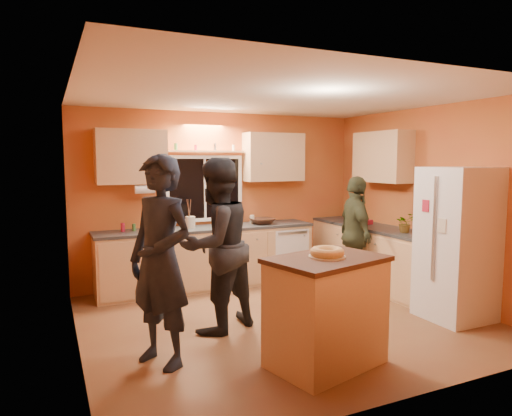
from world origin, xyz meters
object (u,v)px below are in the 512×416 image
person_left (161,261)px  person_center (216,245)px  person_right (356,234)px  refrigerator (457,244)px  island (326,311)px

person_left → person_center: bearing=97.1°
person_left → person_right: bearing=80.1°
person_left → person_right: size_ratio=1.17×
refrigerator → island: size_ratio=1.52×
refrigerator → person_center: size_ratio=0.94×
island → refrigerator: bearing=-3.0°
person_center → person_right: bearing=171.1°
person_left → refrigerator: bearing=55.0°
person_center → person_right: size_ratio=1.15×
island → person_right: bearing=33.0°
refrigerator → person_right: refrigerator is taller
person_right → island: bearing=153.5°
island → person_center: bearing=102.3°
island → person_center: person_center is taller
island → person_left: (-1.36, 0.65, 0.46)m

